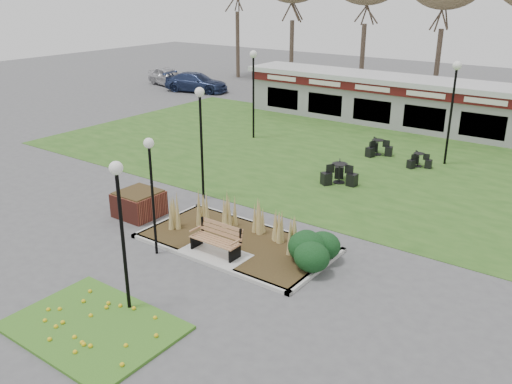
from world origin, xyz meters
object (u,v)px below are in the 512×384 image
Objects in this scene: lamp_post_far_right at (454,90)px; bistro_set_c at (377,150)px; park_bench at (217,238)px; lamp_post_near_right at (120,205)px; lamp_post_far_left at (253,75)px; car_silver at (168,77)px; food_pavilion at (434,105)px; brick_planter at (139,203)px; lamp_post_near_left at (201,119)px; car_blue at (196,82)px; car_black at (312,99)px; bistro_set_a at (339,176)px; bistro_set_d at (418,162)px; lamp_post_mid_left at (151,171)px.

lamp_post_far_right is 3.45× the size of bistro_set_c.
park_bench is 0.41× the size of lamp_post_near_right.
lamp_post_far_left reaches higher than car_silver.
car_silver is (-26.14, 7.84, -2.77)m from lamp_post_far_right.
lamp_post_far_right is at bearing -65.37° from food_pavilion.
lamp_post_far_right reaches higher than brick_planter.
lamp_post_near_right is 17.59m from lamp_post_far_right.
car_blue is (-15.90, 17.32, -2.51)m from lamp_post_near_left.
park_bench is 1.21× the size of bistro_set_c.
lamp_post_near_left is at bearing -117.58° from car_silver.
park_bench is at bearing -9.69° from brick_planter.
park_bench is 0.43× the size of car_black.
park_bench is 1.05× the size of bistro_set_a.
car_blue reaches higher than car_black.
food_pavilion is (4.40, 18.96, 1.00)m from brick_planter.
park_bench is 28.48m from car_blue.
park_bench reaches higher than bistro_set_d.
lamp_post_far_left is at bearing 114.01° from lamp_post_near_left.
lamp_post_near_left reaches higher than bistro_set_d.
bistro_set_c is at bearing 91.98° from park_bench.
park_bench reaches higher than bistro_set_c.
bistro_set_c is (-3.24, -0.52, -3.26)m from lamp_post_far_right.
lamp_post_near_right reaches higher than park_bench.
lamp_post_far_left is 0.93× the size of car_blue.
lamp_post_far_right is (2.79, 13.62, 2.95)m from park_bench.
park_bench is 19.73m from food_pavilion.
lamp_post_near_right is at bearing -96.37° from bistro_set_d.
car_blue is (3.85, -0.71, -0.02)m from car_silver.
lamp_post_mid_left is at bearing -66.58° from lamp_post_near_left.
lamp_post_far_right is 4.63m from bistro_set_c.
car_blue is at bearing 128.66° from lamp_post_near_right.
car_silver is at bearing 163.31° from lamp_post_far_right.
food_pavilion is 4.75× the size of car_blue.
park_bench is at bearing -155.59° from car_black.
lamp_post_near_right is 17.08m from bistro_set_c.
bistro_set_d is at bearing 2.36° from lamp_post_far_left.
park_bench is 5.65m from lamp_post_near_left.
lamp_post_near_right reaches higher than bistro_set_c.
car_blue reaches higher than park_bench.
bistro_set_d is 0.31× the size of car_black.
food_pavilion is at bearing -106.95° from car_blue.
lamp_post_mid_left is 2.35× the size of bistro_set_a.
food_pavilion is at bearing 76.94° from brick_planter.
bistro_set_a reaches higher than bistro_set_d.
lamp_post_far_left is at bearing -171.59° from bistro_set_c.
car_black is at bearing -103.91° from car_blue.
bistro_set_c is at bearing 71.98° from lamp_post_near_left.
lamp_post_far_right reaches higher than bistro_set_c.
lamp_post_near_left is 0.93× the size of lamp_post_far_left.
car_black is (14.54, -0.71, -0.12)m from car_silver.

